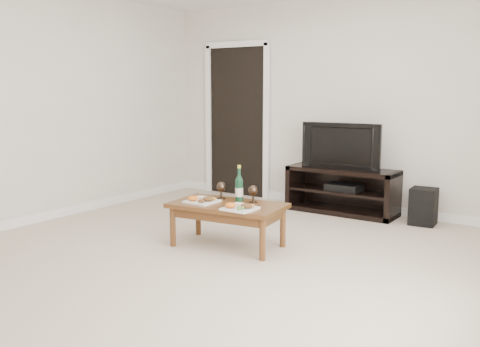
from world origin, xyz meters
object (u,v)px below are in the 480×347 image
Objects in this scene: media_console at (342,191)px; coffee_table at (228,225)px; subwoofer at (423,206)px; television at (343,145)px.

coffee_table is at bearing -99.74° from media_console.
coffee_table is at bearing -128.39° from subwoofer.
television is 2.32× the size of subwoofer.
television is (0.00, 0.00, 0.55)m from media_console.
media_console is at bearing 0.00° from television.
media_console is 1.24× the size of coffee_table.
television is 0.89× the size of coffee_table.
media_console is at bearing 175.48° from subwoofer.
media_console is 1.94m from coffee_table.
subwoofer is at bearing -0.58° from media_console.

